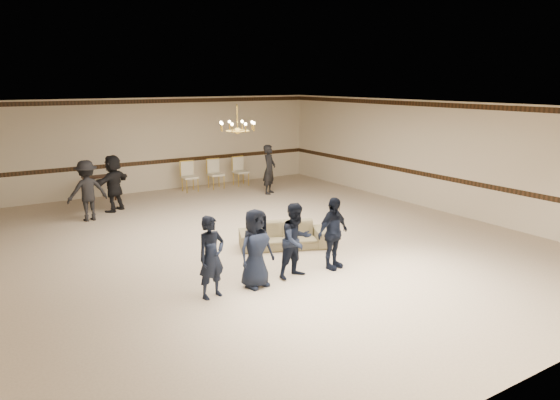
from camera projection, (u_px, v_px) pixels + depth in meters
The scene contains 16 objects.
room at pixel (258, 175), 12.10m from camera, with size 12.01×14.01×3.21m.
chair_rail at pixel (158, 162), 17.97m from camera, with size 12.00×0.02×0.14m, color black.
crown_molding at pixel (154, 101), 17.50m from camera, with size 12.00×0.02×0.14m, color black.
chandelier at pixel (237, 118), 12.63m from camera, with size 0.94×0.94×0.89m, color gold, non-canonical shape.
boy_a at pixel (211, 257), 9.04m from camera, with size 0.54×0.36×1.49m, color black.
boy_b at pixel (256, 248), 9.51m from camera, with size 0.73×0.47×1.49m, color black.
boy_c at pixel (296, 240), 9.98m from camera, with size 0.72×0.56×1.49m, color black.
boy_d at pixel (333, 233), 10.45m from camera, with size 0.87×0.36×1.49m, color black.
settee at pixel (283, 235), 11.88m from camera, with size 1.97×0.77×0.58m, color #766E4E.
adult_left at pixel (87, 191), 14.05m from camera, with size 1.08×0.62×1.67m, color black.
adult_mid at pixel (114, 183), 15.10m from camera, with size 1.55×0.49×1.67m, color black.
adult_right at pixel (269, 169), 17.44m from camera, with size 0.61×0.40×1.67m, color black.
banquet_chair_left at pixel (190, 177), 17.84m from camera, with size 0.50×0.50×1.03m, color beige, non-canonical shape.
banquet_chair_mid at pixel (216, 174), 18.36m from camera, with size 0.50×0.50×1.03m, color beige, non-canonical shape.
banquet_chair_right at pixel (241, 172), 18.89m from camera, with size 0.50×0.50×1.03m, color beige, non-canonical shape.
console_table at pixel (100, 188), 16.45m from camera, with size 0.98×0.41×0.82m, color black.
Camera 1 is at (-5.98, -10.33, 3.76)m, focal length 33.14 mm.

